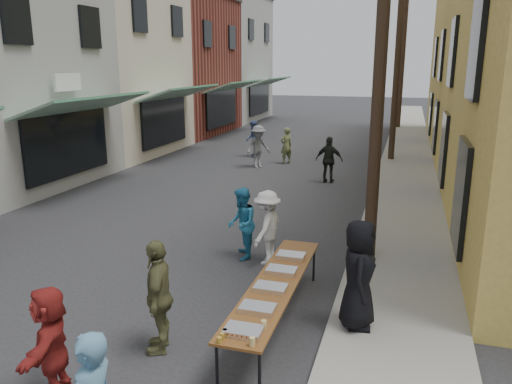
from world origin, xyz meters
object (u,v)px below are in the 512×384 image
Objects in this scene: utility_pole_far at (403,59)px; serving_table at (275,285)px; utility_pole_near at (381,47)px; utility_pole_mid at (398,56)px; catering_tray_sausage at (243,331)px; server at (359,274)px; guest_front_c at (242,224)px.

utility_pole_far reaches higher than serving_table.
utility_pole_near and utility_pole_mid have the same top height.
utility_pole_near is 2.25× the size of serving_table.
catering_tray_sausage is at bearing -94.20° from utility_pole_mid.
utility_pole_mid is at bearing -4.84° from server.
serving_table is 2.52× the size of guest_front_c.
catering_tray_sausage is at bearing 139.58° from server.
serving_table is (-1.25, -27.34, -3.79)m from utility_pole_far.
utility_pole_near is 1.00× the size of utility_pole_far.
guest_front_c reaches higher than serving_table.
utility_pole_far is 25.14m from guest_front_c.
serving_table is at bearing -110.51° from utility_pole_near.
utility_pole_near reaches higher than serving_table.
serving_table is (-1.25, -15.34, -3.79)m from utility_pole_mid.
utility_pole_mid is 12.00m from utility_pole_far.
server reaches higher than serving_table.
guest_front_c is 0.90× the size of server.
utility_pole_far reaches higher than server.
utility_pole_far is at bearing 87.54° from catering_tray_sausage.
utility_pole_near is 12.00m from utility_pole_mid.
server is (1.30, 0.18, 0.27)m from serving_table.
catering_tray_sausage is at bearing 0.33° from guest_front_c.
server is at bearing 29.95° from guest_front_c.
utility_pole_mid is 13.52m from guest_front_c.
server is at bearing 7.74° from serving_table.
utility_pole_far is at bearing 90.00° from utility_pole_mid.
utility_pole_far reaches higher than guest_front_c.
server is (1.30, 1.83, 0.19)m from catering_tray_sausage.
guest_front_c is (-1.45, 4.27, 0.00)m from catering_tray_sausage.
utility_pole_near reaches higher than server.
catering_tray_sausage is (-1.25, -16.99, -3.71)m from utility_pole_mid.
guest_front_c is at bearing -96.23° from utility_pole_far.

